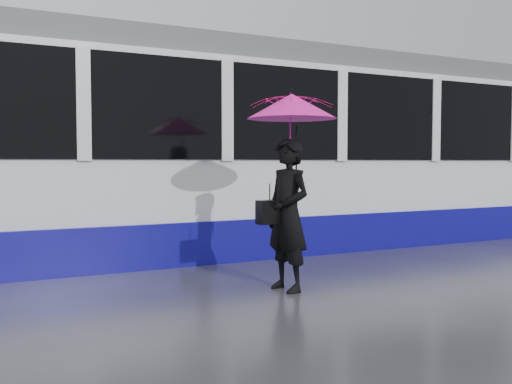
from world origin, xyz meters
TOP-DOWN VIEW (x-y plane):
  - ground at (0.00, 0.00)m, footprint 90.00×90.00m
  - rails at (0.00, 2.50)m, footprint 34.00×1.51m
  - tram at (2.24, 2.50)m, footprint 26.00×2.56m
  - woman at (-0.38, -0.66)m, footprint 0.52×0.69m
  - umbrella at (-0.33, -0.66)m, footprint 1.18×1.18m
  - handbag at (-0.60, -0.64)m, footprint 0.33×0.19m

SIDE VIEW (x-z plane):
  - ground at x=0.00m, z-range 0.00..0.00m
  - rails at x=0.00m, z-range 0.00..0.02m
  - woman at x=-0.38m, z-range 0.00..1.73m
  - handbag at x=-0.60m, z-range 0.68..1.13m
  - tram at x=2.24m, z-range -0.04..3.31m
  - umbrella at x=-0.33m, z-range 1.31..2.48m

